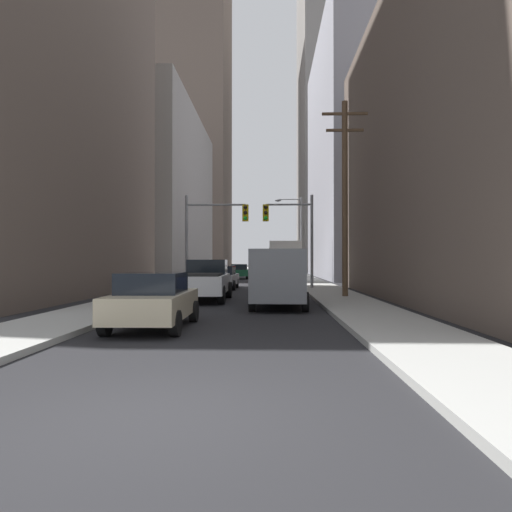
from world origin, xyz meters
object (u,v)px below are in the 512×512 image
object	(u,v)px
cargo_van_grey	(278,275)
sedan_navy	(275,279)
sedan_silver	(222,277)
pickup_truck_white	(205,280)
traffic_signal_near_left	(213,226)
sedan_beige	(154,300)
sedan_green	(239,271)
traffic_signal_near_right	(291,226)
city_bus	(284,260)

from	to	relation	value
cargo_van_grey	sedan_navy	distance (m)	8.33
cargo_van_grey	sedan_silver	world-z (taller)	cargo_van_grey
pickup_truck_white	traffic_signal_near_left	world-z (taller)	traffic_signal_near_left
sedan_silver	traffic_signal_near_left	size ratio (longest dim) A/B	0.71
sedan_beige	sedan_navy	xyz separation A→B (m)	(3.43, 14.27, 0.00)
sedan_beige	sedan_green	distance (m)	35.07
sedan_green	traffic_signal_near_right	distance (m)	19.21
sedan_beige	traffic_signal_near_left	world-z (taller)	traffic_signal_near_left
sedan_green	traffic_signal_near_left	bearing A→B (deg)	-91.31
city_bus	sedan_silver	xyz separation A→B (m)	(-4.38, -11.41, -1.16)
city_bus	cargo_van_grey	size ratio (longest dim) A/B	2.19
sedan_silver	sedan_navy	bearing A→B (deg)	-43.43
cargo_van_grey	sedan_green	world-z (taller)	cargo_van_grey
pickup_truck_white	sedan_navy	world-z (taller)	pickup_truck_white
sedan_beige	sedan_green	xyz separation A→B (m)	(-0.00, 35.07, 0.00)
sedan_silver	traffic_signal_near_right	size ratio (longest dim) A/B	0.71
sedan_beige	city_bus	bearing A→B (deg)	81.32
pickup_truck_white	sedan_beige	bearing A→B (deg)	-90.95
sedan_navy	sedan_beige	bearing A→B (deg)	-103.50
sedan_silver	traffic_signal_near_left	xyz separation A→B (m)	(-0.46, -0.81, 3.28)
pickup_truck_white	sedan_green	size ratio (longest dim) A/B	1.28
pickup_truck_white	traffic_signal_near_left	distance (m)	8.41
cargo_van_grey	city_bus	bearing A→B (deg)	87.64
city_bus	sedan_beige	xyz separation A→B (m)	(-4.41, -28.89, -1.16)
pickup_truck_white	cargo_van_grey	size ratio (longest dim) A/B	1.04
traffic_signal_near_right	city_bus	bearing A→B (deg)	90.23
city_bus	sedan_green	distance (m)	7.69
sedan_navy	sedan_green	xyz separation A→B (m)	(-3.43, 20.81, 0.00)
cargo_van_grey	traffic_signal_near_right	size ratio (longest dim) A/B	0.88
city_bus	pickup_truck_white	distance (m)	20.48
cargo_van_grey	sedan_beige	world-z (taller)	cargo_van_grey
cargo_van_grey	sedan_beige	bearing A→B (deg)	-120.22
cargo_van_grey	sedan_beige	xyz separation A→B (m)	(-3.47, -5.95, -0.52)
city_bus	sedan_navy	xyz separation A→B (m)	(-0.99, -14.62, -1.16)
sedan_green	traffic_signal_near_left	xyz separation A→B (m)	(-0.42, -18.41, 3.28)
sedan_navy	traffic_signal_near_right	size ratio (longest dim) A/B	0.70
pickup_truck_white	sedan_navy	size ratio (longest dim) A/B	1.30
sedan_silver	sedan_green	size ratio (longest dim) A/B	1.00
sedan_navy	sedan_silver	size ratio (longest dim) A/B	0.99
pickup_truck_white	sedan_green	world-z (taller)	pickup_truck_white
cargo_van_grey	sedan_silver	distance (m)	12.04
pickup_truck_white	sedan_silver	world-z (taller)	pickup_truck_white
sedan_beige	sedan_navy	size ratio (longest dim) A/B	1.00
pickup_truck_white	traffic_signal_near_right	size ratio (longest dim) A/B	0.91
sedan_beige	pickup_truck_white	bearing A→B (deg)	89.05
sedan_silver	traffic_signal_near_right	distance (m)	5.55
sedan_navy	traffic_signal_near_left	size ratio (longest dim) A/B	0.70
city_bus	sedan_beige	size ratio (longest dim) A/B	2.73
sedan_navy	traffic_signal_near_left	world-z (taller)	traffic_signal_near_left
pickup_truck_white	sedan_beige	xyz separation A→B (m)	(-0.15, -8.88, -0.16)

